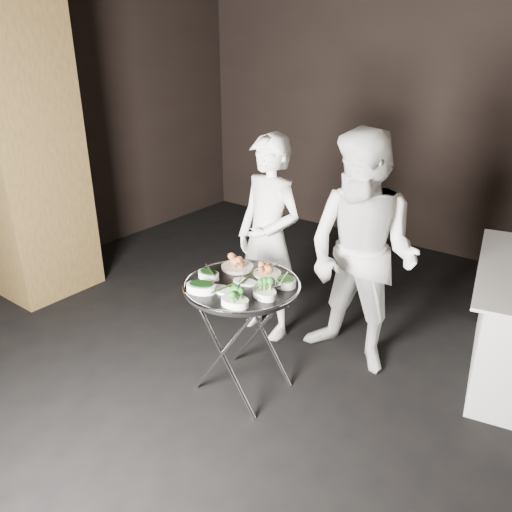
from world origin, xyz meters
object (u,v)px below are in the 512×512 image
Objects in this scene: tray_stand at (242,333)px; waiter_right at (361,256)px; serving_tray at (242,285)px; waiter_left at (269,239)px.

waiter_right reaches higher than tray_stand.
waiter_left reaches higher than serving_tray.
waiter_left is (-0.31, 0.72, 0.02)m from serving_tray.
serving_tray is 0.88m from waiter_right.
tray_stand is 1.05× the size of serving_tray.
waiter_right reaches higher than waiter_left.
tray_stand is 0.46× the size of waiter_right.
serving_tray is at bearing 0.00° from tray_stand.
waiter_left is at bearing 113.18° from tray_stand.
serving_tray is at bearing -117.01° from waiter_right.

